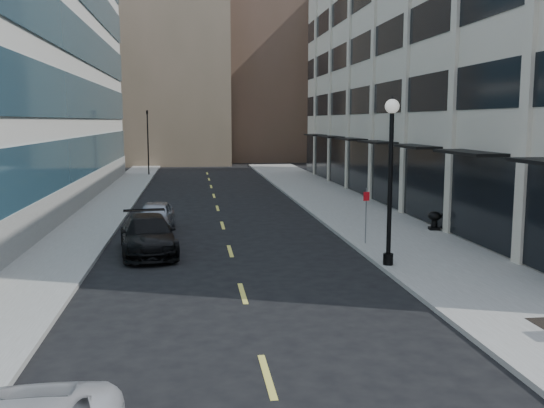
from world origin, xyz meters
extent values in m
cube|color=gray|center=(7.50, 20.00, 0.07)|extent=(5.00, 80.00, 0.15)
cube|color=gray|center=(-6.50, 20.00, 0.07)|extent=(3.00, 80.00, 0.15)
cube|color=beige|center=(17.00, 27.00, 9.00)|extent=(14.00, 46.00, 18.00)
cube|color=black|center=(10.02, 27.00, 2.00)|extent=(0.18, 46.00, 3.60)
cube|color=black|center=(10.03, 27.00, 6.50)|extent=(0.12, 46.00, 1.80)
cube|color=black|center=(10.03, 27.00, 10.00)|extent=(0.12, 46.00, 1.80)
cube|color=beige|center=(10.00, 10.00, 9.00)|extent=(0.35, 0.60, 18.00)
cube|color=beige|center=(10.00, 16.00, 9.00)|extent=(0.35, 0.60, 18.00)
cube|color=beige|center=(10.00, 22.00, 9.00)|extent=(0.35, 0.60, 18.00)
cube|color=beige|center=(10.00, 28.00, 9.00)|extent=(0.35, 0.60, 18.00)
cube|color=beige|center=(10.00, 34.00, 9.00)|extent=(0.35, 0.60, 18.00)
cube|color=beige|center=(10.00, 40.00, 9.00)|extent=(0.35, 0.60, 18.00)
cube|color=beige|center=(10.00, 46.00, 9.00)|extent=(0.35, 0.60, 18.00)
cube|color=black|center=(9.35, 13.00, 3.90)|extent=(1.30, 4.00, 0.12)
cube|color=black|center=(9.35, 19.00, 3.90)|extent=(1.30, 4.00, 0.12)
cube|color=black|center=(9.35, 25.00, 3.90)|extent=(1.30, 4.00, 0.12)
cube|color=black|center=(9.35, 31.00, 3.90)|extent=(1.30, 4.00, 0.12)
cube|color=black|center=(9.35, 37.00, 3.90)|extent=(1.30, 4.00, 0.12)
cube|color=black|center=(9.35, 43.00, 3.90)|extent=(1.30, 4.00, 0.12)
cube|color=gray|center=(-7.96, 27.00, 0.90)|extent=(0.20, 46.00, 1.80)
cube|color=#2C5366|center=(-7.97, 27.00, 3.00)|extent=(0.14, 45.60, 2.40)
cube|color=#2C5366|center=(-7.97, 27.00, 6.50)|extent=(0.14, 45.60, 2.40)
cube|color=#2C5366|center=(-7.97, 27.00, 10.00)|extent=(0.14, 45.60, 2.40)
cube|color=#7B6650|center=(-4.00, 68.00, 14.00)|extent=(14.00, 18.00, 28.00)
cube|color=brown|center=(8.00, 72.00, 17.00)|extent=(12.00, 16.00, 34.00)
cube|color=#7B6650|center=(-14.00, 78.00, 11.00)|extent=(12.00, 14.00, 22.00)
cube|color=beige|center=(18.00, 66.00, 10.00)|extent=(10.00, 14.00, 20.00)
cube|color=#D8CC4C|center=(0.00, 2.00, 0.01)|extent=(0.15, 2.20, 0.01)
cube|color=#D8CC4C|center=(0.00, 8.00, 0.01)|extent=(0.15, 2.20, 0.01)
cube|color=#D8CC4C|center=(0.00, 14.00, 0.01)|extent=(0.15, 2.20, 0.01)
cube|color=#D8CC4C|center=(0.00, 20.00, 0.01)|extent=(0.15, 2.20, 0.01)
cube|color=#D8CC4C|center=(0.00, 26.00, 0.01)|extent=(0.15, 2.20, 0.01)
cube|color=#D8CC4C|center=(0.00, 32.00, 0.01)|extent=(0.15, 2.20, 0.01)
cube|color=#D8CC4C|center=(0.00, 38.00, 0.01)|extent=(0.15, 2.20, 0.01)
cube|color=#D8CC4C|center=(0.00, 44.00, 0.01)|extent=(0.15, 2.20, 0.01)
cube|color=#D8CC4C|center=(0.00, 50.00, 0.01)|extent=(0.15, 2.20, 0.01)
cylinder|color=black|center=(-5.50, 48.00, 3.00)|extent=(0.12, 0.12, 6.00)
imported|color=black|center=(-5.50, 48.00, 5.99)|extent=(0.66, 0.66, 1.98)
imported|color=black|center=(-3.20, 14.00, 0.73)|extent=(2.70, 5.29, 1.47)
imported|color=#9B9FA4|center=(-3.20, 18.92, 0.69)|extent=(1.84, 4.15, 1.39)
cylinder|color=black|center=(5.30, 10.37, 0.35)|extent=(0.35, 0.35, 0.40)
cylinder|color=black|center=(5.30, 10.37, 2.92)|extent=(0.15, 0.15, 5.09)
sphere|color=silver|center=(5.30, 10.37, 5.63)|extent=(0.49, 0.49, 0.49)
cone|color=black|center=(5.30, 10.37, 5.90)|extent=(0.13, 0.13, 0.20)
cylinder|color=slate|center=(5.57, 14.09, 1.29)|extent=(0.04, 0.04, 2.28)
cube|color=red|center=(5.57, 14.07, 2.10)|extent=(0.27, 0.09, 0.36)
cube|color=black|center=(9.60, 16.71, 0.22)|extent=(0.53, 0.53, 0.13)
cylinder|color=black|center=(9.60, 16.71, 0.48)|extent=(0.29, 0.29, 0.44)
ellipsoid|color=black|center=(9.60, 16.71, 0.79)|extent=(0.62, 0.62, 0.43)
camera|label=1|loc=(-1.43, -9.61, 5.15)|focal=40.00mm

